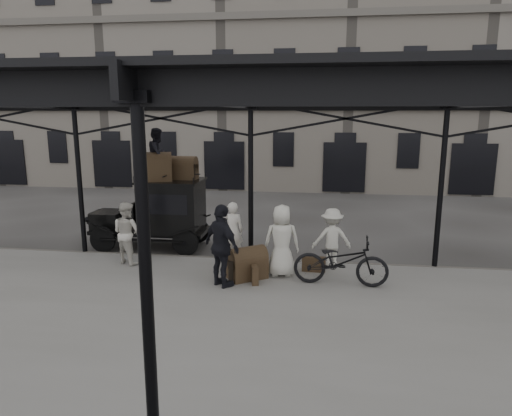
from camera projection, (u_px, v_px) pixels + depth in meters
The scene contains 18 objects.
ground at pixel (239, 290), 11.02m from camera, with size 120.00×120.00×0.00m, color #383533.
platform at pixel (222, 324), 9.07m from camera, with size 28.00×8.00×0.15m, color slate.
canopy at pixel (221, 91), 8.41m from camera, with size 22.50×9.00×4.74m.
building_frontage at pixel (289, 65), 27.05m from camera, with size 64.00×8.00×14.00m, color slate.
taxi at pixel (162, 211), 14.24m from camera, with size 3.65×1.55×2.18m.
porter_left at pixel (233, 231), 12.63m from camera, with size 0.61×0.40×1.66m, color silver.
porter_midleft at pixel (127, 233), 12.39m from camera, with size 0.83×0.64×1.70m, color beige.
porter_centre at pixel (282, 241), 11.41m from camera, with size 0.89×0.58×1.82m, color beige.
porter_official at pixel (222, 246), 10.67m from camera, with size 1.16×0.48×1.98m, color black.
porter_right at pixel (332, 238), 12.04m from camera, with size 1.04×0.60×1.60m, color beige.
bicycle at pixel (341, 261), 10.84m from camera, with size 0.78×2.23×1.17m, color black.
porter_roof at pixel (158, 154), 13.79m from camera, with size 0.77×0.60×1.58m, color black.
steamer_trunk_roof_near at pixel (155, 169), 13.74m from camera, with size 0.98×0.60×0.72m, color #42321E, non-canonical shape.
steamer_trunk_roof_far at pixel (184, 170), 14.09m from camera, with size 0.81×0.50×0.60m, color #42321E, non-canonical shape.
steamer_trunk_platform at pixel (247, 265), 11.32m from camera, with size 0.92×0.56×0.67m, color #42321E, non-canonical shape.
wicker_hamper at pixel (240, 263), 11.79m from camera, with size 0.60×0.45×0.50m, color brown.
suitcase_upright at pixel (254, 273), 11.10m from camera, with size 0.15×0.60×0.45m, color #42321E.
suitcase_flat at pixel (314, 264), 11.82m from camera, with size 0.60×0.15×0.40m, color #42321E.
Camera 1 is at (1.79, -10.24, 4.20)m, focal length 32.00 mm.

